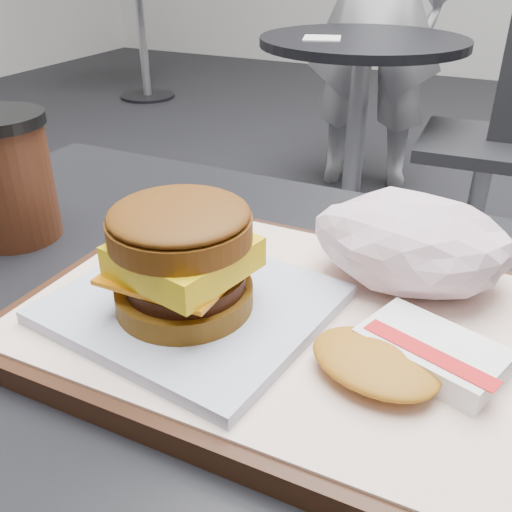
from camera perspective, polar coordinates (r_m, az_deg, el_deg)
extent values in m
cube|color=black|center=(0.48, -5.00, -7.75)|extent=(0.80, 0.60, 0.04)
cube|color=black|center=(0.44, 2.12, -6.47)|extent=(0.38, 0.28, 0.02)
cube|color=silver|center=(0.44, 2.14, -5.40)|extent=(0.36, 0.26, 0.00)
cube|color=silver|center=(0.43, -6.34, -4.75)|extent=(0.21, 0.19, 0.01)
cylinder|color=brown|center=(0.42, -7.15, -3.90)|extent=(0.11, 0.11, 0.02)
cylinder|color=black|center=(0.41, -7.03, -2.33)|extent=(0.10, 0.10, 0.01)
cube|color=orange|center=(0.41, -7.66, -1.14)|extent=(0.09, 0.09, 0.00)
cube|color=yellow|center=(0.40, -7.24, -0.04)|extent=(0.10, 0.10, 0.02)
cylinder|color=brown|center=(0.39, -7.63, 2.67)|extent=(0.11, 0.11, 0.02)
ellipsoid|color=#64360E|center=(0.39, -7.74, 4.19)|extent=(0.11, 0.11, 0.02)
cube|color=white|center=(0.40, 17.13, -9.12)|extent=(0.10, 0.08, 0.02)
cube|color=red|center=(0.38, 16.91, -9.29)|extent=(0.09, 0.04, 0.00)
ellipsoid|color=#C07C1E|center=(0.37, 11.78, -10.32)|extent=(0.10, 0.08, 0.01)
cylinder|color=#3D1B0E|center=(0.61, -23.62, 7.03)|extent=(0.09, 0.09, 0.12)
cylinder|color=black|center=(2.29, 9.07, 2.15)|extent=(0.44, 0.44, 0.02)
cylinder|color=#A5A5AA|center=(2.16, 9.82, 10.71)|extent=(0.07, 0.07, 0.70)
cylinder|color=black|center=(2.07, 10.71, 20.32)|extent=(0.70, 0.70, 0.03)
cube|color=silver|center=(2.01, 6.62, 20.83)|extent=(0.15, 0.15, 0.00)
cylinder|color=#A1A1A6|center=(2.08, 21.01, 4.00)|extent=(0.06, 0.06, 0.44)
cube|color=black|center=(2.00, 22.23, 10.23)|extent=(0.44, 0.44, 0.04)
cylinder|color=black|center=(4.50, -10.77, 15.46)|extent=(0.40, 0.40, 0.02)
cylinder|color=#A5A5AA|center=(4.43, -11.22, 19.97)|extent=(0.06, 0.06, 0.70)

